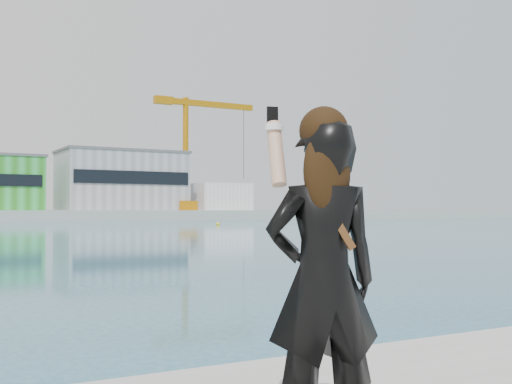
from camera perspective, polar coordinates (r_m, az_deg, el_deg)
warehouse_grey_right at (r=137.99m, az=-11.85°, el=0.99°), size 25.50×15.35×12.50m
ancillary_shed at (r=144.24m, az=-3.26°, el=-0.45°), size 12.00×10.00×6.00m
dock_crane at (r=137.50m, az=-5.82°, el=3.82°), size 23.00×4.00×24.00m
flagpole_right at (r=126.78m, az=-18.64°, el=0.49°), size 1.28×0.16×8.00m
buoy_near at (r=86.63m, az=-3.41°, el=-2.96°), size 0.50×0.50×0.50m
woman at (r=3.32m, az=5.97°, el=-6.97°), size 0.69×0.55×1.75m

